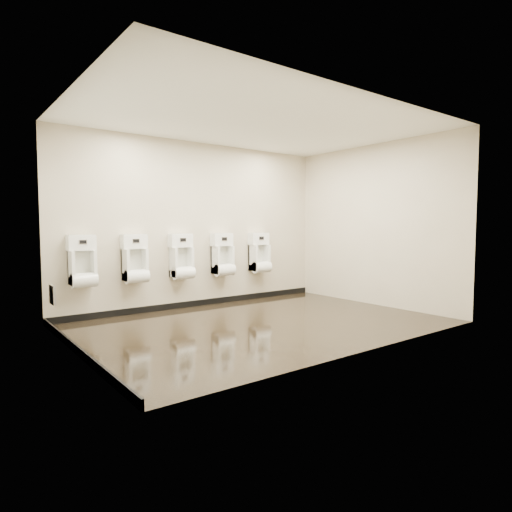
{
  "coord_description": "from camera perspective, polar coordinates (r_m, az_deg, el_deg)",
  "views": [
    {
      "loc": [
        -3.68,
        -4.71,
        1.38
      ],
      "look_at": [
        0.31,
        0.55,
        0.92
      ],
      "focal_mm": 30.0,
      "sensor_mm": 36.0,
      "label": 1
    }
  ],
  "objects": [
    {
      "name": "right_wall",
      "position": [
        7.77,
        15.54,
        4.0
      ],
      "size": [
        0.02,
        3.5,
        2.8
      ],
      "primitive_type": "cube",
      "color": "beige",
      "rests_on": "ground"
    },
    {
      "name": "ground",
      "position": [
        6.14,
        0.81,
        -8.99
      ],
      "size": [
        5.0,
        3.5,
        0.0
      ],
      "primitive_type": "cube",
      "color": "black",
      "rests_on": "ground"
    },
    {
      "name": "back_wall",
      "position": [
        7.44,
        -7.53,
        4.12
      ],
      "size": [
        5.0,
        0.02,
        2.8
      ],
      "primitive_type": "cube",
      "color": "beige",
      "rests_on": "ground"
    },
    {
      "name": "skirting_back",
      "position": [
        7.55,
        -7.39,
        -6.18
      ],
      "size": [
        5.0,
        0.02,
        0.1
      ],
      "primitive_type": "cube",
      "color": "black",
      "rests_on": "ground"
    },
    {
      "name": "urinal_1",
      "position": [
        6.82,
        -15.81,
        -0.83
      ],
      "size": [
        0.39,
        0.29,
        0.73
      ],
      "color": "white",
      "rests_on": "back_wall"
    },
    {
      "name": "skirting_left",
      "position": [
        5.04,
        -22.59,
        -11.61
      ],
      "size": [
        0.02,
        3.5,
        0.1
      ],
      "primitive_type": "cube",
      "color": "black",
      "rests_on": "ground"
    },
    {
      "name": "urinal_3",
      "position": [
        7.55,
        -4.44,
        -0.24
      ],
      "size": [
        0.39,
        0.29,
        0.73
      ],
      "color": "white",
      "rests_on": "back_wall"
    },
    {
      "name": "tile_overlay_left",
      "position": [
        4.86,
        -23.1,
        3.92
      ],
      "size": [
        0.01,
        3.5,
        2.8
      ],
      "primitive_type": "cube",
      "color": "white",
      "rests_on": "ground"
    },
    {
      "name": "urinal_2",
      "position": [
        7.15,
        -9.87,
        -0.52
      ],
      "size": [
        0.39,
        0.29,
        0.73
      ],
      "color": "white",
      "rests_on": "back_wall"
    },
    {
      "name": "ceiling",
      "position": [
        6.15,
        0.83,
        17.36
      ],
      "size": [
        5.0,
        3.5,
        0.0
      ],
      "primitive_type": "cube",
      "color": "white"
    },
    {
      "name": "front_wall",
      "position": [
        4.73,
        14.03,
        4.13
      ],
      "size": [
        5.0,
        0.02,
        2.8
      ],
      "primitive_type": "cube",
      "color": "beige",
      "rests_on": "ground"
    },
    {
      "name": "left_wall",
      "position": [
        4.86,
        -23.16,
        3.92
      ],
      "size": [
        0.02,
        3.5,
        2.8
      ],
      "primitive_type": "cube",
      "color": "beige",
      "rests_on": "ground"
    },
    {
      "name": "urinal_0",
      "position": [
        6.58,
        -22.12,
        -1.15
      ],
      "size": [
        0.39,
        0.29,
        0.73
      ],
      "color": "white",
      "rests_on": "back_wall"
    },
    {
      "name": "urinal_4",
      "position": [
        8.02,
        0.5,
        0.02
      ],
      "size": [
        0.39,
        0.29,
        0.73
      ],
      "color": "white",
      "rests_on": "back_wall"
    },
    {
      "name": "access_panel",
      "position": [
        6.1,
        -25.51,
        -4.69
      ],
      "size": [
        0.04,
        0.25,
        0.25
      ],
      "color": "#9E9EA3",
      "rests_on": "left_wall"
    }
  ]
}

